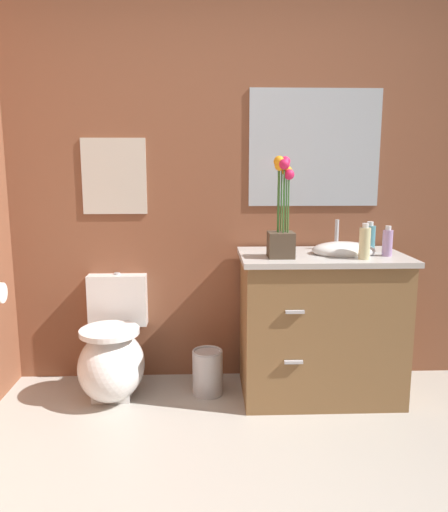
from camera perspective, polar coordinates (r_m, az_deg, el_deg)
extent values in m
cube|color=brown|center=(3.09, 4.13, 8.60)|extent=(4.15, 0.05, 2.50)
ellipsoid|color=white|center=(3.01, -12.84, -12.24)|extent=(0.38, 0.48, 0.40)
cube|color=white|center=(3.10, -12.58, -13.78)|extent=(0.22, 0.26, 0.18)
cube|color=white|center=(3.17, -12.12, -4.93)|extent=(0.36, 0.13, 0.32)
cylinder|color=white|center=(2.91, -13.08, -8.48)|extent=(0.34, 0.34, 0.03)
cylinder|color=#B7B7BC|center=(3.13, -12.23, -2.10)|extent=(0.04, 0.04, 0.02)
cube|color=brown|center=(2.98, 10.99, -8.13)|extent=(0.90, 0.52, 0.82)
cube|color=#BCB7B2|center=(2.87, 11.28, -0.07)|extent=(0.94, 0.56, 0.03)
ellipsoid|color=white|center=(2.90, 13.61, 0.63)|extent=(0.36, 0.26, 0.10)
cylinder|color=#B7B7BC|center=(3.04, 12.86, 2.43)|extent=(0.02, 0.02, 0.18)
cube|color=#B7B7BC|center=(2.63, 8.18, -6.41)|extent=(0.10, 0.02, 0.02)
cube|color=#B7B7BC|center=(2.72, 8.03, -12.03)|extent=(0.10, 0.02, 0.02)
cube|color=#4C3D2D|center=(2.72, 6.57, 1.29)|extent=(0.14, 0.14, 0.14)
cylinder|color=#386B2D|center=(2.70, 7.22, 6.22)|extent=(0.01, 0.01, 0.33)
sphere|color=orange|center=(2.69, 7.30, 9.68)|extent=(0.06, 0.06, 0.06)
cylinder|color=#386B2D|center=(2.71, 6.98, 6.77)|extent=(0.01, 0.01, 0.38)
sphere|color=#E01E51|center=(2.70, 7.07, 10.78)|extent=(0.06, 0.06, 0.06)
cylinder|color=#386B2D|center=(2.73, 6.64, 6.58)|extent=(0.01, 0.01, 0.36)
sphere|color=#E01E51|center=(2.72, 6.72, 10.32)|extent=(0.06, 0.06, 0.06)
cylinder|color=#386B2D|center=(2.71, 6.26, 6.78)|extent=(0.01, 0.01, 0.38)
sphere|color=orange|center=(2.71, 6.34, 10.77)|extent=(0.06, 0.06, 0.06)
cylinder|color=#386B2D|center=(2.68, 6.29, 6.78)|extent=(0.01, 0.01, 0.38)
sphere|color=orange|center=(2.68, 6.37, 10.84)|extent=(0.06, 0.06, 0.06)
cylinder|color=#386B2D|center=(2.68, 6.37, 6.51)|extent=(0.01, 0.01, 0.36)
sphere|color=orange|center=(2.67, 6.45, 10.33)|extent=(0.06, 0.06, 0.06)
cylinder|color=#386B2D|center=(2.65, 6.90, 6.54)|extent=(0.01, 0.01, 0.36)
sphere|color=#E01E51|center=(2.65, 6.98, 10.47)|extent=(0.06, 0.06, 0.06)
cylinder|color=#386B2D|center=(2.67, 7.44, 5.98)|extent=(0.01, 0.01, 0.31)
sphere|color=#E01E51|center=(2.67, 7.52, 9.30)|extent=(0.06, 0.06, 0.06)
cylinder|color=#B28CBF|center=(2.89, 18.34, 1.43)|extent=(0.06, 0.06, 0.14)
cylinder|color=silver|center=(2.88, 18.43, 3.08)|extent=(0.03, 0.03, 0.02)
cylinder|color=teal|center=(2.96, 16.43, 1.85)|extent=(0.06, 0.06, 0.16)
cylinder|color=silver|center=(2.95, 16.52, 3.60)|extent=(0.04, 0.04, 0.02)
cylinder|color=beige|center=(2.75, 15.92, 1.39)|extent=(0.06, 0.06, 0.17)
cylinder|color=silver|center=(2.74, 16.02, 3.40)|extent=(0.03, 0.03, 0.02)
cylinder|color=#B7B7BC|center=(3.02, -1.91, -13.31)|extent=(0.18, 0.18, 0.26)
torus|color=#B7B7BC|center=(2.97, -1.92, -10.92)|extent=(0.18, 0.18, 0.01)
cube|color=beige|center=(3.09, -12.57, 8.96)|extent=(0.39, 0.01, 0.45)
cube|color=#B2BCC6|center=(3.12, 10.42, 12.15)|extent=(0.80, 0.01, 0.70)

